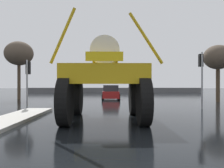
{
  "coord_description": "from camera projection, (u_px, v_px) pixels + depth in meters",
  "views": [
    {
      "loc": [
        -0.31,
        -5.35,
        1.69
      ],
      "look_at": [
        -0.28,
        7.58,
        1.66
      ],
      "focal_mm": 37.24,
      "sensor_mm": 36.0,
      "label": 1
    }
  ],
  "objects": [
    {
      "name": "roadside_barrier",
      "position": [
        113.0,
        90.0,
        43.13
      ],
      "size": [
        32.54,
        0.24,
        0.9
      ],
      "primitive_type": "cube",
      "color": "#59595B",
      "rests_on": "ground"
    },
    {
      "name": "ground_plane",
      "position": [
        115.0,
        100.0,
        23.35
      ],
      "size": [
        120.0,
        120.0,
        0.0
      ],
      "primitive_type": "plane",
      "color": "black"
    },
    {
      "name": "traffic_signal_far_left",
      "position": [
        73.0,
        75.0,
        30.17
      ],
      "size": [
        0.24,
        0.55,
        3.92
      ],
      "color": "gray",
      "rests_on": "ground"
    },
    {
      "name": "sedan_ahead",
      "position": [
        110.0,
        93.0,
        24.9
      ],
      "size": [
        1.94,
        4.13,
        1.52
      ],
      "rotation": [
        0.0,
        0.0,
        1.59
      ],
      "color": "maroon",
      "rests_on": "ground"
    },
    {
      "name": "oversize_sprayer",
      "position": [
        105.0,
        79.0,
        10.93
      ],
      "size": [
        4.46,
        5.56,
        4.65
      ],
      "rotation": [
        0.0,
        0.0,
        1.59
      ],
      "color": "black",
      "rests_on": "ground"
    },
    {
      "name": "traffic_signal_near_right",
      "position": [
        201.0,
        68.0,
        15.41
      ],
      "size": [
        0.24,
        0.54,
        3.75
      ],
      "color": "gray",
      "rests_on": "ground"
    },
    {
      "name": "bare_tree_right",
      "position": [
        217.0,
        58.0,
        21.26
      ],
      "size": [
        2.61,
        2.61,
        5.21
      ],
      "color": "#473828",
      "rests_on": "ground"
    },
    {
      "name": "traffic_signal_near_left",
      "position": [
        27.0,
        73.0,
        15.4
      ],
      "size": [
        0.24,
        0.54,
        3.25
      ],
      "color": "gray",
      "rests_on": "ground"
    },
    {
      "name": "bare_tree_left",
      "position": [
        18.0,
        54.0,
        24.77
      ],
      "size": [
        3.01,
        3.01,
        6.19
      ],
      "color": "#473828",
      "rests_on": "ground"
    },
    {
      "name": "median_island",
      "position": [
        14.0,
        118.0,
        10.74
      ],
      "size": [
        1.6,
        7.53,
        0.15
      ],
      "primitive_type": "cube",
      "color": "#B2AFA8",
      "rests_on": "ground"
    }
  ]
}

